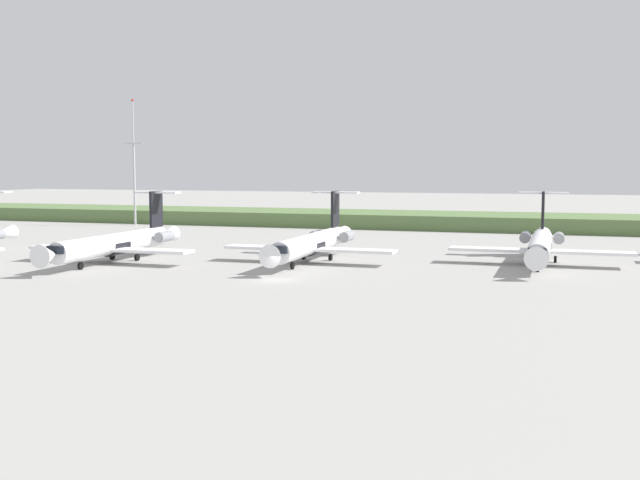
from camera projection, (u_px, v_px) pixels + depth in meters
The scene contains 6 objects.
ground_plane at pixel (349, 251), 112.83m from camera, with size 500.00×500.00×0.00m, color #9E9B96.
grass_berm at pixel (410, 220), 158.22m from camera, with size 320.00×20.00×2.93m, color #597542.
regional_jet_second at pixel (117, 243), 100.20m from camera, with size 22.81×31.00×9.00m.
regional_jet_third at pixel (313, 242), 100.43m from camera, with size 22.81×31.00×9.00m.
regional_jet_fourth at pixel (540, 244), 98.16m from camera, with size 22.81×31.00×9.00m.
antenna_mast at pixel (134, 173), 162.83m from camera, with size 4.40×0.50×26.76m.
Camera 1 is at (29.80, -78.19, 12.56)m, focal length 42.78 mm.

